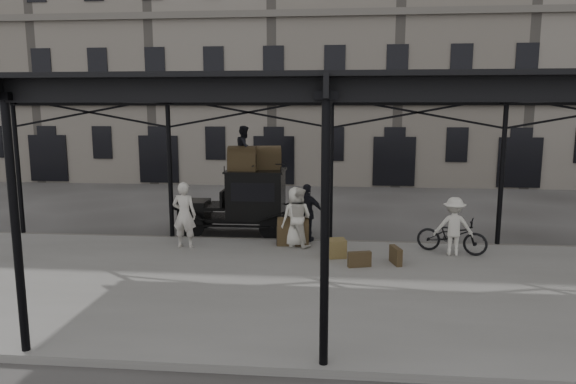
# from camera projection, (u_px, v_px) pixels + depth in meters

# --- Properties ---
(ground) EXTENTS (120.00, 120.00, 0.00)m
(ground) POSITION_uv_depth(u_px,v_px,m) (329.00, 264.00, 13.89)
(ground) COLOR #383533
(ground) RESTS_ON ground
(platform) EXTENTS (28.00, 8.00, 0.15)m
(platform) POSITION_uv_depth(u_px,v_px,m) (328.00, 287.00, 11.92)
(platform) COLOR slate
(platform) RESTS_ON ground
(canopy) EXTENTS (22.50, 9.00, 4.74)m
(canopy) POSITION_uv_depth(u_px,v_px,m) (330.00, 89.00, 11.46)
(canopy) COLOR black
(canopy) RESTS_ON ground
(building_frontage) EXTENTS (64.00, 8.00, 14.00)m
(building_frontage) POSITION_uv_depth(u_px,v_px,m) (335.00, 60.00, 30.45)
(building_frontage) COLOR slate
(building_frontage) RESTS_ON ground
(taxi) EXTENTS (3.65, 1.55, 2.18)m
(taxi) POSITION_uv_depth(u_px,v_px,m) (247.00, 199.00, 16.98)
(taxi) COLOR black
(taxi) RESTS_ON ground
(porter_left) EXTENTS (0.74, 0.52, 1.93)m
(porter_left) POSITION_uv_depth(u_px,v_px,m) (184.00, 215.00, 14.88)
(porter_left) COLOR beige
(porter_left) RESTS_ON platform
(porter_midleft) EXTENTS (1.07, 1.01, 1.75)m
(porter_midleft) POSITION_uv_depth(u_px,v_px,m) (298.00, 217.00, 15.01)
(porter_midleft) COLOR silver
(porter_midleft) RESTS_ON platform
(porter_centre) EXTENTS (1.02, 0.91, 1.76)m
(porter_centre) POSITION_uv_depth(u_px,v_px,m) (296.00, 217.00, 15.02)
(porter_centre) COLOR silver
(porter_centre) RESTS_ON platform
(porter_official) EXTENTS (1.11, 0.67, 1.77)m
(porter_official) POSITION_uv_depth(u_px,v_px,m) (307.00, 213.00, 15.56)
(porter_official) COLOR black
(porter_official) RESTS_ON platform
(porter_right) EXTENTS (1.11, 0.71, 1.62)m
(porter_right) POSITION_uv_depth(u_px,v_px,m) (454.00, 226.00, 14.10)
(porter_right) COLOR beige
(porter_right) RESTS_ON platform
(bicycle) EXTENTS (2.03, 1.28, 1.01)m
(bicycle) POSITION_uv_depth(u_px,v_px,m) (452.00, 235.00, 14.36)
(bicycle) COLOR black
(bicycle) RESTS_ON platform
(porter_roof) EXTENTS (0.57, 0.72, 1.44)m
(porter_roof) POSITION_uv_depth(u_px,v_px,m) (245.00, 148.00, 16.62)
(porter_roof) COLOR black
(porter_roof) RESTS_ON taxi
(steamer_trunk_roof_near) EXTENTS (0.93, 0.59, 0.67)m
(steamer_trunk_roof_near) POSITION_uv_depth(u_px,v_px,m) (242.00, 160.00, 16.54)
(steamer_trunk_roof_near) COLOR #41321E
(steamer_trunk_roof_near) RESTS_ON taxi
(steamer_trunk_roof_far) EXTENTS (0.97, 0.71, 0.65)m
(steamer_trunk_roof_far) POSITION_uv_depth(u_px,v_px,m) (267.00, 159.00, 16.91)
(steamer_trunk_roof_far) COLOR #41321E
(steamer_trunk_roof_far) RESTS_ON taxi
(steamer_trunk_platform) EXTENTS (0.97, 0.63, 0.68)m
(steamer_trunk_platform) POSITION_uv_depth(u_px,v_px,m) (293.00, 233.00, 15.31)
(steamer_trunk_platform) COLOR #41321E
(steamer_trunk_platform) RESTS_ON platform
(wicker_hamper) EXTENTS (0.68, 0.57, 0.50)m
(wicker_hamper) POSITION_uv_depth(u_px,v_px,m) (334.00, 248.00, 13.98)
(wicker_hamper) COLOR olive
(wicker_hamper) RESTS_ON platform
(suitcase_upright) EXTENTS (0.29, 0.62, 0.45)m
(suitcase_upright) POSITION_uv_depth(u_px,v_px,m) (396.00, 255.00, 13.38)
(suitcase_upright) COLOR #41321E
(suitcase_upright) RESTS_ON platform
(suitcase_flat) EXTENTS (0.62, 0.31, 0.40)m
(suitcase_flat) POSITION_uv_depth(u_px,v_px,m) (359.00, 259.00, 13.12)
(suitcase_flat) COLOR #41321E
(suitcase_flat) RESTS_ON platform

